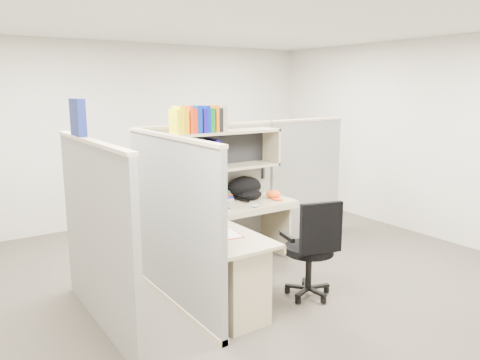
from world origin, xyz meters
TOP-DOWN VIEW (x-y plane):
  - ground at (0.00, 0.00)m, footprint 6.00×6.00m
  - room_shell at (0.00, 0.00)m, footprint 6.00×6.00m
  - cubicle at (-0.37, 0.45)m, footprint 3.79×1.84m
  - desk at (-0.41, -0.29)m, footprint 1.74×1.75m
  - laptop at (-0.18, 0.48)m, footprint 0.39×0.39m
  - backpack at (0.42, 0.68)m, footprint 0.49×0.40m
  - orange_cap at (0.70, 0.53)m, footprint 0.21×0.23m
  - snack_canister at (-0.52, -0.16)m, footprint 0.11×0.11m
  - tissue_box at (-0.81, -0.50)m, footprint 0.12×0.12m
  - mouse at (0.26, 0.30)m, footprint 0.10×0.08m
  - paper_cup at (-0.06, 0.75)m, footprint 0.09×0.09m
  - book_stack at (0.17, 0.83)m, footprint 0.21×0.26m
  - loose_paper at (-0.53, -0.34)m, footprint 0.25×0.31m
  - task_chair at (0.27, -0.62)m, footprint 0.57×0.53m

SIDE VIEW (x-z plane):
  - ground at x=0.00m, z-range 0.00..0.00m
  - task_chair at x=0.27m, z-range -0.15..0.86m
  - desk at x=-0.41m, z-range 0.07..0.80m
  - loose_paper at x=-0.53m, z-range 0.73..0.73m
  - mouse at x=0.26m, z-range 0.73..0.76m
  - orange_cap at x=0.70m, z-range 0.73..0.83m
  - paper_cup at x=-0.06m, z-range 0.73..0.83m
  - snack_canister at x=-0.52m, z-range 0.73..0.84m
  - book_stack at x=0.17m, z-range 0.73..0.85m
  - tissue_box at x=-0.81m, z-range 0.73..0.91m
  - laptop at x=-0.18m, z-range 0.73..0.97m
  - backpack at x=0.42m, z-range 0.73..1.00m
  - cubicle at x=-0.37m, z-range -0.07..1.88m
  - room_shell at x=0.00m, z-range -1.38..4.62m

